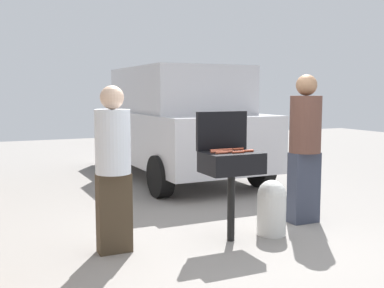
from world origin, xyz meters
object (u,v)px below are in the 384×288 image
at_px(hot_dog_6, 222,153).
at_px(hot_dog_7, 217,152).
at_px(hot_dog_2, 248,151).
at_px(hot_dog_5, 216,150).
at_px(bbq_grill, 231,166).
at_px(person_left, 113,163).
at_px(hot_dog_3, 238,152).
at_px(hot_dog_1, 238,149).
at_px(propane_tank, 272,206).
at_px(person_right, 305,143).
at_px(hot_dog_0, 227,152).
at_px(parked_minivan, 176,122).
at_px(hot_dog_4, 227,150).

relative_size(hot_dog_6, hot_dog_7, 1.00).
distance_m(hot_dog_2, hot_dog_5, 0.34).
distance_m(bbq_grill, person_left, 1.24).
xyz_separation_m(hot_dog_3, hot_dog_6, (-0.17, 0.03, 0.00)).
relative_size(hot_dog_1, hot_dog_2, 1.00).
height_order(hot_dog_1, hot_dog_3, same).
xyz_separation_m(hot_dog_6, propane_tank, (0.66, 0.06, -0.65)).
relative_size(bbq_grill, person_right, 0.53).
distance_m(hot_dog_6, person_right, 1.34).
bearing_deg(hot_dog_0, propane_tank, 2.39).
xyz_separation_m(bbq_grill, parked_minivan, (0.91, 3.75, 0.22)).
xyz_separation_m(person_left, person_right, (2.38, 0.09, 0.08)).
height_order(propane_tank, parked_minivan, parked_minivan).
bearing_deg(hot_dog_6, person_left, 167.70).
xyz_separation_m(hot_dog_5, propane_tank, (0.63, -0.13, -0.65)).
bearing_deg(person_left, hot_dog_2, -26.12).
bearing_deg(bbq_grill, parked_minivan, 76.36).
relative_size(hot_dog_1, hot_dog_3, 1.00).
xyz_separation_m(hot_dog_6, person_right, (1.30, 0.32, 0.00)).
xyz_separation_m(bbq_grill, hot_dog_0, (-0.08, -0.03, 0.16)).
height_order(hot_dog_5, person_right, person_right).
xyz_separation_m(bbq_grill, hot_dog_3, (0.02, -0.10, 0.16)).
relative_size(bbq_grill, hot_dog_3, 7.33).
height_order(hot_dog_0, hot_dog_5, same).
xyz_separation_m(hot_dog_4, hot_dog_7, (-0.17, -0.10, 0.00)).
height_order(hot_dog_0, parked_minivan, parked_minivan).
distance_m(hot_dog_2, hot_dog_3, 0.14).
bearing_deg(hot_dog_1, hot_dog_7, -162.00).
distance_m(hot_dog_3, propane_tank, 0.82).
xyz_separation_m(hot_dog_1, parked_minivan, (0.76, 3.63, 0.06)).
xyz_separation_m(bbq_grill, hot_dog_7, (-0.16, 0.02, 0.16)).
relative_size(hot_dog_1, hot_dog_6, 1.00).
bearing_deg(bbq_grill, propane_tank, -0.78).
xyz_separation_m(hot_dog_0, hot_dog_6, (-0.08, -0.04, 0.00)).
relative_size(propane_tank, person_left, 0.38).
bearing_deg(parked_minivan, hot_dog_4, 74.68).
bearing_deg(hot_dog_4, hot_dog_0, -119.29).
bearing_deg(hot_dog_2, hot_dog_0, 172.53).
height_order(bbq_grill, hot_dog_6, hot_dog_6).
bearing_deg(bbq_grill, hot_dog_7, 173.82).
height_order(hot_dog_6, parked_minivan, parked_minivan).
xyz_separation_m(hot_dog_5, hot_dog_7, (-0.04, -0.10, 0.00)).
height_order(person_left, person_right, person_right).
height_order(bbq_grill, parked_minivan, parked_minivan).
height_order(hot_dog_6, propane_tank, hot_dog_6).
xyz_separation_m(hot_dog_4, person_right, (1.14, 0.13, 0.00)).
relative_size(bbq_grill, propane_tank, 1.55).
xyz_separation_m(hot_dog_4, person_left, (-1.24, 0.04, -0.07)).
bearing_deg(hot_dog_2, hot_dog_6, -178.86).
height_order(person_right, parked_minivan, parked_minivan).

